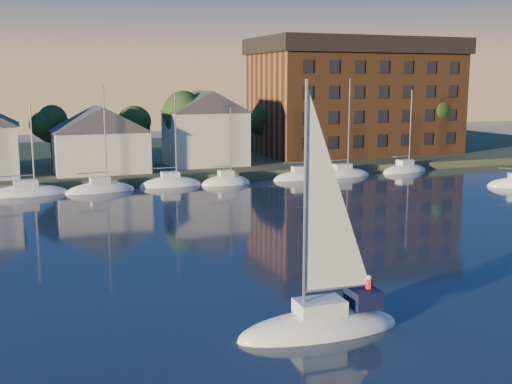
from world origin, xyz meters
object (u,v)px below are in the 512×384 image
clubhouse_centre (100,138)px  clubhouse_east (205,127)px  hero_sailboat (322,321)px  condo_block (355,96)px

clubhouse_centre → clubhouse_east: (14.00, 2.00, 0.87)m
clubhouse_east → clubhouse_centre: bearing=-171.9°
hero_sailboat → condo_block: bearing=-118.6°
clubhouse_centre → condo_block: 41.05m
condo_block → clubhouse_east: bearing=-167.1°
clubhouse_centre → hero_sailboat: bearing=-86.3°
clubhouse_east → hero_sailboat: size_ratio=0.79×
hero_sailboat → clubhouse_east: bearing=-98.6°
condo_block → hero_sailboat: size_ratio=2.32×
clubhouse_centre → condo_block: size_ratio=0.37×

